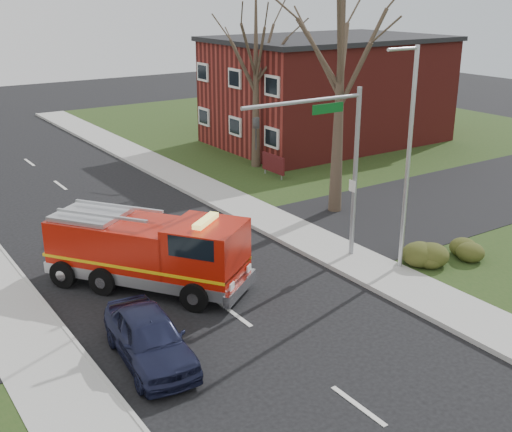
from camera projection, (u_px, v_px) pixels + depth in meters
ground at (235, 314)px, 21.27m from camera, size 120.00×120.00×0.00m
sidewalk_right at (371, 269)px, 24.52m from camera, size 2.40×80.00×0.15m
sidewalk_left at (48, 371)px, 17.97m from camera, size 2.40×80.00×0.15m
brick_building at (328, 90)px, 44.15m from camera, size 15.40×10.40×7.25m
health_center_sign at (273, 164)px, 36.29m from camera, size 0.12×2.00×1.40m
hedge_corner at (443, 250)px, 25.05m from camera, size 2.80×2.00×0.90m
bare_tree_near at (341, 56)px, 28.51m from camera, size 6.00×6.00×12.00m
bare_tree_far at (256, 58)px, 36.64m from camera, size 5.25×5.25×10.50m
traffic_signal_mast at (331, 147)px, 23.63m from camera, size 5.29×0.18×6.80m
streetlight_pole at (408, 155)px, 23.14m from camera, size 1.48×0.16×8.40m
fire_engine at (150, 253)px, 22.91m from camera, size 6.12×7.23×2.88m
parked_car_maroon at (150, 337)px, 18.38m from camera, size 2.25×4.60×1.51m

